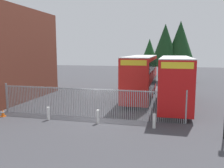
% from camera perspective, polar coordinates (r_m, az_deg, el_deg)
% --- Properties ---
extents(ground_plane, '(100.00, 100.00, 0.00)m').
position_cam_1_polar(ground_plane, '(25.63, 2.12, -3.21)').
color(ground_plane, '#3D3D42').
extents(palisade_fence, '(14.23, 0.14, 2.35)m').
position_cam_1_polar(palisade_fence, '(18.05, -5.70, -4.22)').
color(palisade_fence, gray).
rests_on(palisade_fence, ground).
extents(double_decker_bus_near_gate, '(2.54, 10.81, 4.42)m').
position_cam_1_polar(double_decker_bus_near_gate, '(22.13, 14.79, 1.09)').
color(double_decker_bus_near_gate, red).
rests_on(double_decker_bus_near_gate, ground).
extents(double_decker_bus_behind_fence_left, '(2.54, 10.81, 4.42)m').
position_cam_1_polar(double_decker_bus_behind_fence_left, '(24.89, 6.94, 2.05)').
color(double_decker_bus_behind_fence_left, red).
rests_on(double_decker_bus_behind_fence_left, ground).
extents(bollard_near_left, '(0.20, 0.20, 0.95)m').
position_cam_1_polar(bollard_near_left, '(17.98, -14.93, -6.82)').
color(bollard_near_left, silver).
rests_on(bollard_near_left, ground).
extents(bollard_center_front, '(0.20, 0.20, 0.95)m').
position_cam_1_polar(bollard_center_front, '(16.61, -3.41, -7.78)').
color(bollard_center_front, silver).
rests_on(bollard_center_front, ground).
extents(bollard_near_right, '(0.20, 0.20, 0.95)m').
position_cam_1_polar(bollard_near_right, '(15.85, 10.01, -8.68)').
color(bollard_near_right, silver).
rests_on(bollard_near_right, ground).
extents(traffic_cone_by_gate, '(0.34, 0.34, 0.59)m').
position_cam_1_polar(traffic_cone_by_gate, '(20.09, -24.55, -6.27)').
color(traffic_cone_by_gate, orange).
rests_on(traffic_cone_by_gate, ground).
extents(tree_tall_back, '(4.90, 4.90, 9.54)m').
position_cam_1_polar(tree_tall_back, '(39.43, 15.94, 9.25)').
color(tree_tall_back, '#4C3823').
rests_on(tree_tall_back, ground).
extents(tree_short_side, '(3.61, 3.61, 7.18)m').
position_cam_1_polar(tree_short_side, '(46.70, 8.92, 7.44)').
color(tree_short_side, '#4C3823').
rests_on(tree_short_side, ground).
extents(tree_mid_row, '(4.61, 4.61, 9.10)m').
position_cam_1_polar(tree_mid_row, '(38.84, 12.54, 9.04)').
color(tree_mid_row, '#4C3823').
rests_on(tree_mid_row, ground).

